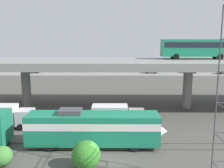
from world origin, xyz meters
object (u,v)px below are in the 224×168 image
Objects in this scene: service_truck_west at (5,116)px; parked_car_1 at (224,71)px; parked_car_4 at (59,69)px; parked_car_3 at (190,70)px; parked_car_0 at (33,70)px; parked_car_2 at (151,71)px; train_locomotive at (100,127)px; parked_car_5 at (83,69)px; transit_bus_on_overpass at (197,47)px; service_truck_east at (117,116)px.

service_truck_west is 63.12m from parked_car_1.
service_truck_west is 1.53× the size of parked_car_4.
service_truck_west is 58.12m from parked_car_3.
parked_car_2 is (35.72, -0.19, -0.00)m from parked_car_0.
train_locomotive is 53.65m from parked_car_5.
parked_car_1 and parked_car_4 have the same top height.
parked_car_3 is at bearing 64.14° from train_locomotive.
parked_car_3 is (37.19, 44.66, 0.47)m from service_truck_west.
transit_bus_on_overpass is 36.18m from parked_car_1.
parked_car_3 and parked_car_4 have the same top height.
service_truck_west reaches higher than parked_car_1.
parked_car_5 is (-20.74, 2.93, 0.00)m from parked_car_2.
parked_car_0 is at bearing 140.50° from transit_bus_on_overpass.
transit_bus_on_overpass is 2.65× the size of parked_car_0.
parked_car_0 is at bearing 179.70° from parked_car_2.
train_locomotive is 3.69× the size of parked_car_1.
train_locomotive is at bearing -130.84° from transit_bus_on_overpass.
service_truck_west is at bearing 84.48° from parked_car_5.
service_truck_east is at bearing 63.15° from parked_car_3.
train_locomotive is 3.58× the size of parked_car_2.
transit_bus_on_overpass is 2.71× the size of parked_car_3.
transit_bus_on_overpass is at bearing 74.87° from parked_car_3.
transit_bus_on_overpass is 34.42m from parked_car_3.
parked_car_2 is at bearing -5.08° from parked_car_4.
parked_car_3 is 1.00× the size of parked_car_4.
service_truck_west is 1.61× the size of parked_car_2.
parked_car_1 is 0.97× the size of parked_car_2.
parked_car_0 and parked_car_1 have the same top height.
parked_car_0 is (-38.88, 32.05, -8.03)m from transit_bus_on_overpass.
parked_car_3 is at bearing -12.04° from parked_car_1.
parked_car_1 is at bearing 173.91° from parked_car_5.
transit_bus_on_overpass is 47.32m from parked_car_4.
parked_car_0 is 1.07× the size of parked_car_5.
train_locomotive reaches higher than service_truck_west.
train_locomotive is at bearing -104.12° from parked_car_2.
parked_car_0 and parked_car_2 have the same top height.
parked_car_2 is 1.00× the size of parked_car_5.
parked_car_5 is (-8.13, 53.03, -0.09)m from train_locomotive.
service_truck_west is 1.67× the size of parked_car_1.
parked_car_0 and parked_car_3 have the same top height.
parked_car_5 is at bearing -4.36° from parked_car_3.
service_truck_east is 1.61× the size of parked_car_2.
parked_car_4 is (-3.04, 46.74, 0.47)m from service_truck_west.
parked_car_1 is 0.92× the size of parked_car_4.
parked_car_0 is at bearing 103.21° from service_truck_west.
parked_car_3 is (-9.31, 1.99, 0.00)m from parked_car_1.
service_truck_west is 1.54× the size of parked_car_3.
parked_car_3 and parked_car_5 have the same top height.
train_locomotive is 3.58× the size of parked_car_5.
transit_bus_on_overpass reaches higher than parked_car_1.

